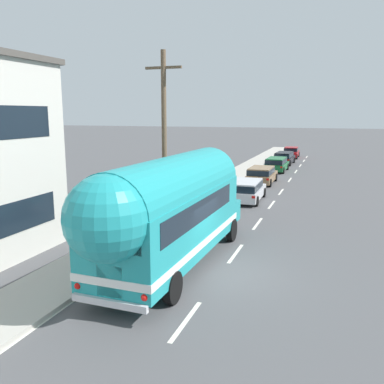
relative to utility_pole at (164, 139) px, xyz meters
name	(u,v)px	position (x,y,z in m)	size (l,w,h in m)	color
ground_plane	(221,273)	(4.20, -4.80, -4.42)	(300.00, 300.00, 0.00)	#4C4C4F
lane_markings	(234,199)	(1.61, 7.92, -4.42)	(3.80, 80.00, 0.01)	silver
sidewalk_slab	(187,204)	(-0.72, 5.20, -4.35)	(2.50, 90.00, 0.15)	#ADA89E
utility_pole	(164,139)	(0.00, 0.00, 0.00)	(1.80, 0.24, 8.50)	brown
painted_bus	(168,209)	(2.34, -5.20, -2.12)	(2.80, 11.18, 4.12)	teal
car_lead	(246,189)	(2.46, 7.57, -3.63)	(2.07, 4.43, 1.37)	silver
car_second	(262,174)	(2.23, 14.63, -3.64)	(2.02, 4.45, 1.37)	olive
car_third	(276,164)	(2.38, 22.18, -3.63)	(1.99, 4.42, 1.37)	#196633
car_fourth	(284,157)	(2.37, 28.36, -3.63)	(2.01, 4.72, 1.37)	black
car_fifth	(291,152)	(2.36, 35.62, -3.68)	(1.94, 4.66, 1.37)	#A5191E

